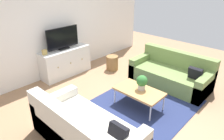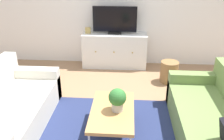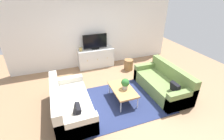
% 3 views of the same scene
% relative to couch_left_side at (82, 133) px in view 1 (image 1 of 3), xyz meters
% --- Properties ---
extents(ground_plane, '(10.00, 10.00, 0.00)m').
position_rel_couch_left_side_xyz_m(ground_plane, '(1.44, 0.10, -0.27)').
color(ground_plane, '#997251').
extents(wall_back, '(6.40, 0.12, 2.70)m').
position_rel_couch_left_side_xyz_m(wall_back, '(1.44, 2.65, 1.08)').
color(wall_back, white).
rests_on(wall_back, ground_plane).
extents(area_rug, '(2.50, 1.90, 0.01)m').
position_rel_couch_left_side_xyz_m(area_rug, '(1.44, -0.05, -0.26)').
color(area_rug, navy).
rests_on(area_rug, ground_plane).
extents(couch_left_side, '(0.90, 1.91, 0.80)m').
position_rel_couch_left_side_xyz_m(couch_left_side, '(0.00, 0.00, 0.00)').
color(couch_left_side, beige).
rests_on(couch_left_side, ground_plane).
extents(couch_right_side, '(0.90, 1.91, 0.80)m').
position_rel_couch_left_side_xyz_m(couch_right_side, '(2.88, 0.00, 0.00)').
color(couch_right_side, olive).
rests_on(couch_right_side, ground_plane).
extents(coffee_table, '(0.56, 0.98, 0.40)m').
position_rel_couch_left_side_xyz_m(coffee_table, '(1.50, -0.00, 0.10)').
color(coffee_table, '#B7844C').
rests_on(coffee_table, ground_plane).
extents(potted_plant, '(0.23, 0.23, 0.31)m').
position_rel_couch_left_side_xyz_m(potted_plant, '(1.56, -0.01, 0.30)').
color(potted_plant, '#B7B2A8').
rests_on(potted_plant, coffee_table).
extents(tv_console, '(1.38, 0.47, 0.74)m').
position_rel_couch_left_side_xyz_m(tv_console, '(1.38, 2.37, 0.10)').
color(tv_console, silver).
rests_on(tv_console, ground_plane).
extents(flat_screen_tv, '(0.92, 0.16, 0.58)m').
position_rel_couch_left_side_xyz_m(flat_screen_tv, '(1.38, 2.39, 0.76)').
color(flat_screen_tv, black).
rests_on(flat_screen_tv, tv_console).
extents(mantel_clock, '(0.11, 0.07, 0.13)m').
position_rel_couch_left_side_xyz_m(mantel_clock, '(0.80, 2.37, 0.54)').
color(mantel_clock, tan).
rests_on(mantel_clock, tv_console).
extents(wicker_basket, '(0.34, 0.34, 0.42)m').
position_rel_couch_left_side_xyz_m(wicker_basket, '(2.48, 1.67, -0.06)').
color(wicker_basket, olive).
rests_on(wicker_basket, ground_plane).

